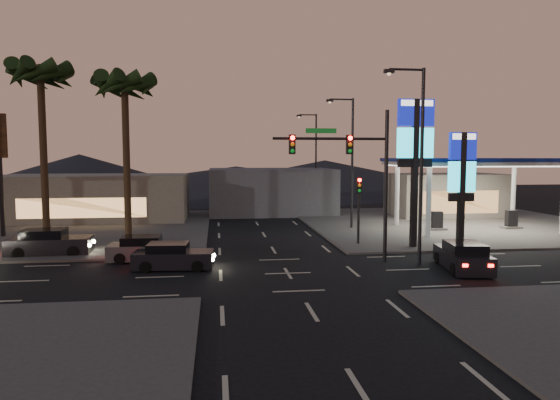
{
  "coord_description": "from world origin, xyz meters",
  "views": [
    {
      "loc": [
        -3.37,
        -23.24,
        5.56
      ],
      "look_at": [
        0.41,
        6.14,
        3.0
      ],
      "focal_mm": 32.0,
      "sensor_mm": 36.0,
      "label": 1
    }
  ],
  "objects": [
    {
      "name": "palm_a",
      "position": [
        -9.0,
        9.5,
        9.43
      ],
      "size": [
        4.41,
        4.41,
        10.86
      ],
      "color": "black",
      "rests_on": "ground"
    },
    {
      "name": "traffic_signal_mast",
      "position": [
        3.76,
        1.99,
        5.23
      ],
      "size": [
        6.1,
        0.39,
        8.0
      ],
      "color": "black",
      "rests_on": "ground"
    },
    {
      "name": "palm_b",
      "position": [
        -14.0,
        9.5,
        9.97
      ],
      "size": [
        4.41,
        4.41,
        11.46
      ],
      "color": "black",
      "rests_on": "ground"
    },
    {
      "name": "car_lane_b_front",
      "position": [
        -7.16,
        3.9,
        0.62
      ],
      "size": [
        4.16,
        1.83,
        1.34
      ],
      "color": "#545457",
      "rests_on": "ground"
    },
    {
      "name": "building_far_west",
      "position": [
        -14.0,
        22.0,
        2.0
      ],
      "size": [
        16.0,
        8.0,
        4.0
      ],
      "primitive_type": "cube",
      "color": "#726B5B",
      "rests_on": "ground"
    },
    {
      "name": "car_lane_a_front",
      "position": [
        -5.56,
        1.68,
        0.61
      ],
      "size": [
        4.09,
        1.91,
        1.3
      ],
      "color": "black",
      "rests_on": "ground"
    },
    {
      "name": "pedestal_signal",
      "position": [
        5.5,
        6.98,
        2.92
      ],
      "size": [
        0.32,
        0.39,
        4.3
      ],
      "color": "black",
      "rests_on": "ground"
    },
    {
      "name": "gas_station",
      "position": [
        16.0,
        12.0,
        5.08
      ],
      "size": [
        12.2,
        8.2,
        5.47
      ],
      "color": "silver",
      "rests_on": "ground"
    },
    {
      "name": "suv_station",
      "position": [
        8.67,
        -0.38,
        0.65
      ],
      "size": [
        2.41,
        4.43,
        1.41
      ],
      "color": "black",
      "rests_on": "ground"
    },
    {
      "name": "pylon_sign_tall",
      "position": [
        8.5,
        5.5,
        6.39
      ],
      "size": [
        2.2,
        0.35,
        9.0
      ],
      "color": "black",
      "rests_on": "ground"
    },
    {
      "name": "corner_lot_nw",
      "position": [
        -16.0,
        16.0,
        0.06
      ],
      "size": [
        24.0,
        24.0,
        0.12
      ],
      "primitive_type": "cube",
      "color": "#47443F",
      "rests_on": "ground"
    },
    {
      "name": "hill_center",
      "position": [
        0.0,
        60.0,
        2.0
      ],
      "size": [
        60.0,
        60.0,
        4.0
      ],
      "primitive_type": "cone",
      "color": "black",
      "rests_on": "ground"
    },
    {
      "name": "streetlight_mid",
      "position": [
        6.79,
        14.0,
        5.72
      ],
      "size": [
        2.14,
        0.25,
        10.0
      ],
      "color": "black",
      "rests_on": "ground"
    },
    {
      "name": "building_far_mid",
      "position": [
        2.0,
        26.0,
        2.2
      ],
      "size": [
        12.0,
        9.0,
        4.4
      ],
      "primitive_type": "cube",
      "color": "#4C4C51",
      "rests_on": "ground"
    },
    {
      "name": "convenience_store",
      "position": [
        18.0,
        21.0,
        2.0
      ],
      "size": [
        10.0,
        6.0,
        4.0
      ],
      "primitive_type": "cube",
      "color": "#726B5B",
      "rests_on": "ground"
    },
    {
      "name": "pylon_sign_short",
      "position": [
        11.0,
        4.5,
        4.66
      ],
      "size": [
        1.6,
        0.35,
        7.0
      ],
      "color": "black",
      "rests_on": "ground"
    },
    {
      "name": "ground",
      "position": [
        0.0,
        0.0,
        0.0
      ],
      "size": [
        140.0,
        140.0,
        0.0
      ],
      "primitive_type": "plane",
      "color": "black",
      "rests_on": "ground"
    },
    {
      "name": "car_lane_b_mid",
      "position": [
        -12.81,
        6.12,
        0.69
      ],
      "size": [
        4.65,
        2.1,
        1.49
      ],
      "color": "black",
      "rests_on": "ground"
    },
    {
      "name": "hill_right",
      "position": [
        15.0,
        60.0,
        2.5
      ],
      "size": [
        50.0,
        50.0,
        5.0
      ],
      "primitive_type": "cone",
      "color": "black",
      "rests_on": "ground"
    },
    {
      "name": "streetlight_near",
      "position": [
        6.79,
        1.0,
        5.72
      ],
      "size": [
        2.14,
        0.25,
        10.0
      ],
      "color": "black",
      "rests_on": "ground"
    },
    {
      "name": "streetlight_far",
      "position": [
        6.79,
        28.0,
        5.72
      ],
      "size": [
        2.14,
        0.25,
        10.0
      ],
      "color": "black",
      "rests_on": "ground"
    },
    {
      "name": "hill_left",
      "position": [
        -25.0,
        60.0,
        3.0
      ],
      "size": [
        40.0,
        40.0,
        6.0
      ],
      "primitive_type": "cone",
      "color": "black",
      "rests_on": "ground"
    },
    {
      "name": "corner_lot_ne",
      "position": [
        16.0,
        16.0,
        0.06
      ],
      "size": [
        24.0,
        24.0,
        0.12
      ],
      "primitive_type": "cube",
      "color": "#47443F",
      "rests_on": "ground"
    }
  ]
}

